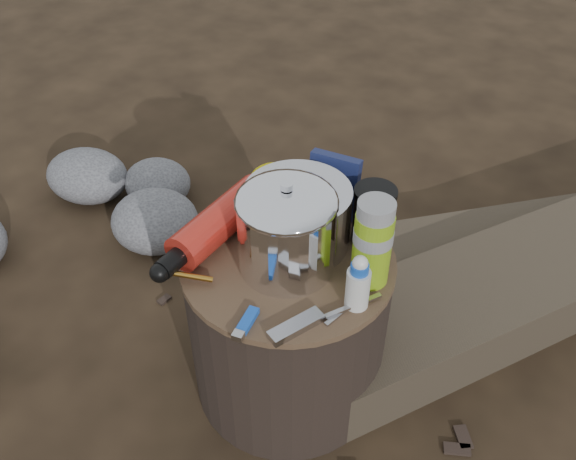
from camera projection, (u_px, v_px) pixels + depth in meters
The scene contains 15 objects.
ground at pixel (288, 379), 1.53m from camera, with size 60.00×60.00×0.00m, color black.
stump at pixel (288, 324), 1.40m from camera, with size 0.44×0.44×0.40m, color black.
rock_ring at pixel (45, 242), 1.76m from camera, with size 0.48×1.04×0.21m, color #59595E, non-canonical shape.
log_small at pixel (566, 232), 1.87m from camera, with size 0.22×1.20×0.10m, color #3B3125.
foil_windscreen at pixel (297, 217), 1.27m from camera, with size 0.22×0.22×0.13m, color silver.
camping_pot at pixel (287, 228), 1.20m from camera, with size 0.19×0.19×0.19m, color silver.
fuel_bottle at pixel (219, 222), 1.30m from camera, with size 0.08×0.33×0.08m, color red, non-canonical shape.
thermos at pixel (372, 243), 1.17m from camera, with size 0.07×0.07×0.18m, color #79A416.
travel_mug at pixel (373, 215), 1.28m from camera, with size 0.08×0.08×0.13m, color black.
stuff_sack at pixel (279, 186), 1.38m from camera, with size 0.14×0.11×0.10m, color #C7B500.
food_pouch at pixel (333, 185), 1.35m from camera, with size 0.11×0.02×0.14m, color #141C46.
lighter at pixel (248, 320), 1.14m from camera, with size 0.02×0.08×0.01m, color blue.
multitool at pixel (296, 326), 1.13m from camera, with size 0.03×0.11×0.02m, color #ACACB0.
pot_grabber at pixel (348, 306), 1.17m from camera, with size 0.03×0.12×0.01m, color #ACACB0, non-canonical shape.
squeeze_bottle at pixel (358, 284), 1.14m from camera, with size 0.04×0.04×0.11m, color silver.
Camera 1 is at (0.49, -0.79, 1.27)m, focal length 39.09 mm.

